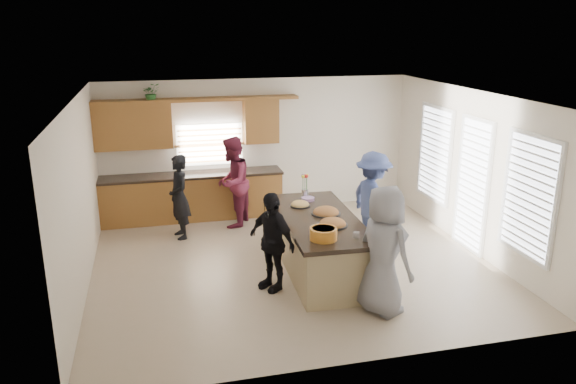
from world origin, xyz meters
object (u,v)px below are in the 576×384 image
object	(u,v)px
island	(319,246)
woman_left_back	(179,197)
woman_left_mid	(232,182)
woman_right_front	(384,251)
woman_right_back	(373,200)
woman_left_front	(272,241)
salad_bowl	(323,233)

from	to	relation	value
island	woman_left_back	bearing A→B (deg)	136.28
woman_left_mid	woman_right_front	size ratio (longest dim) A/B	0.98
island	woman_right_front	world-z (taller)	woman_right_front
woman_left_back	woman_right_back	size ratio (longest dim) A/B	0.91
island	woman_left_front	world-z (taller)	woman_left_front
island	woman_right_back	xyz separation A→B (m)	(1.24, 0.83, 0.42)
salad_bowl	woman_left_mid	bearing A→B (deg)	102.88
woman_left_mid	woman_left_front	distance (m)	2.90
salad_bowl	woman_left_back	distance (m)	3.57
woman_left_front	woman_right_front	size ratio (longest dim) A/B	0.83
salad_bowl	woman_right_front	xyz separation A→B (m)	(0.70, -0.51, -0.13)
woman_left_front	woman_right_back	xyz separation A→B (m)	(2.09, 1.19, 0.11)
woman_right_front	woman_right_back	bearing A→B (deg)	-42.32
woman_left_front	woman_left_back	bearing A→B (deg)	174.07
woman_left_back	woman_left_front	size ratio (longest dim) A/B	1.04
woman_right_front	woman_left_front	bearing A→B (deg)	27.35
woman_left_back	woman_right_front	bearing A→B (deg)	22.66
salad_bowl	island	bearing A→B (deg)	76.46
woman_right_back	woman_right_front	world-z (taller)	woman_right_front
woman_left_back	woman_left_front	world-z (taller)	woman_left_back
woman_left_mid	woman_right_front	bearing A→B (deg)	46.76
island	woman_left_mid	bearing A→B (deg)	113.80
island	woman_right_front	size ratio (longest dim) A/B	1.50
woman_left_back	island	bearing A→B (deg)	31.30
woman_left_back	woman_right_back	xyz separation A→B (m)	(3.30, -1.29, 0.08)
woman_right_back	woman_right_front	xyz separation A→B (m)	(-0.76, -2.26, 0.04)
woman_left_mid	woman_right_back	xyz separation A→B (m)	(2.25, -1.71, -0.02)
salad_bowl	woman_left_front	bearing A→B (deg)	138.41
salad_bowl	woman_right_front	bearing A→B (deg)	-36.15
island	woman_left_back	xyz separation A→B (m)	(-2.07, 2.12, 0.34)
woman_left_mid	woman_left_front	xyz separation A→B (m)	(0.16, -2.90, -0.13)
woman_left_mid	salad_bowl	bearing A→B (deg)	39.02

